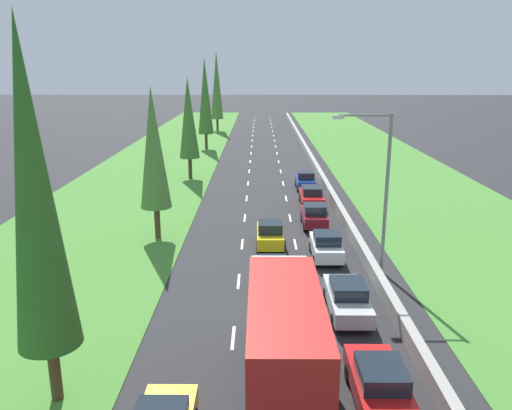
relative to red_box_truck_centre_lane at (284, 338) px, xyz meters
name	(u,v)px	position (x,y,z in m)	size (l,w,h in m)	color
ground_plane	(265,166)	(-0.23, 42.81, -2.18)	(300.00, 300.00, 0.00)	#28282B
grass_verge_left	(157,166)	(-12.88, 42.81, -2.16)	(14.00, 140.00, 0.04)	#478433
grass_verge_right	(388,166)	(14.12, 42.81, -2.16)	(14.00, 140.00, 0.04)	#478433
median_barrier	(314,163)	(5.47, 42.81, -1.76)	(0.44, 120.00, 0.85)	#9E9B93
lane_markings	(265,166)	(-0.23, 42.81, -2.18)	(3.64, 116.00, 0.01)	white
red_box_truck_centre_lane	(284,338)	(0.00, 0.00, 0.00)	(2.46, 9.40, 4.18)	black
yellow_hatchback_centre_lane	(272,273)	(-0.18, 8.97, -1.35)	(1.74, 3.90, 1.72)	yellow
red_sedan_right_lane	(380,385)	(3.28, -0.71, -1.37)	(1.82, 4.50, 1.64)	red
silver_sedan_right_lane	(347,298)	(3.30, 6.11, -1.37)	(1.82, 4.50, 1.64)	silver
white_hatchback_right_lane	(326,246)	(3.20, 13.25, -1.35)	(1.74, 3.90, 1.72)	white
yellow_hatchback_centre_lane_fourth	(270,234)	(-0.16, 15.40, -1.35)	(1.74, 3.90, 1.72)	yellow
maroon_hatchback_right_lane	(314,215)	(3.14, 19.71, -1.35)	(1.74, 3.90, 1.72)	maroon
red_sedan_right_lane_sixth	(311,196)	(3.51, 25.52, -1.37)	(1.82, 4.50, 1.64)	red
blue_hatchback_right_lane	(305,180)	(3.51, 31.43, -1.35)	(1.74, 3.90, 1.72)	#1E47B7
poplar_tree_nearest	(33,190)	(-7.97, -0.42, 5.40)	(2.13, 2.13, 13.07)	#4C3823
poplar_tree_second	(153,149)	(-7.76, 17.04, 3.95)	(2.05, 2.05, 10.17)	#4C3823
poplar_tree_third	(188,118)	(-8.03, 36.05, 4.02)	(2.06, 2.06, 10.32)	#4C3823
poplar_tree_fourth	(205,96)	(-8.30, 55.38, 5.10)	(2.11, 2.11, 12.47)	#4C3823
poplar_tree_fifth	(217,85)	(-8.35, 75.90, 5.83)	(2.15, 2.15, 13.92)	#4C3823
street_light_mast	(381,183)	(5.75, 11.16, 3.05)	(3.20, 0.28, 9.00)	gray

